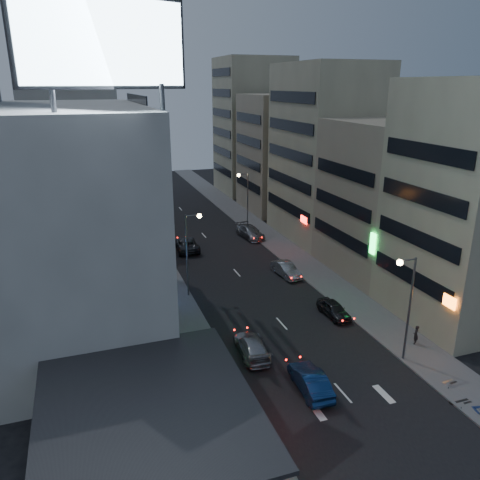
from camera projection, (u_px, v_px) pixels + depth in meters
name	position (u px, v px, depth m)	size (l,w,h in m)	color
ground	(378.00, 433.00, 27.46)	(180.00, 180.00, 0.00)	black
sidewalk_left	(157.00, 268.00, 51.85)	(4.00, 120.00, 0.12)	#4C4C4F
sidewalk_right	(289.00, 252.00, 56.81)	(4.00, 120.00, 0.12)	#4C4C4F
food_court	(132.00, 438.00, 24.32)	(11.00, 13.00, 3.88)	#AEA888
white_building	(59.00, 222.00, 37.27)	(14.00, 24.00, 18.00)	beige
shophouse_near	(470.00, 206.00, 38.34)	(10.00, 11.00, 20.00)	#AEA888
shophouse_mid	(387.00, 198.00, 49.43)	(11.00, 12.00, 16.00)	gray
shophouse_far	(325.00, 153.00, 59.98)	(10.00, 14.00, 22.00)	#AEA888
far_left_a	(75.00, 162.00, 59.82)	(11.00, 10.00, 20.00)	beige
far_left_b	(72.00, 166.00, 72.11)	(12.00, 10.00, 15.00)	slate
far_right_a	(281.00, 153.00, 74.21)	(11.00, 12.00, 18.00)	gray
far_right_b	(253.00, 127.00, 85.97)	(12.00, 12.00, 24.00)	#AEA888
billboard	(105.00, 42.00, 25.50)	(9.52, 3.75, 6.20)	#595B60
street_lamp_right_near	(407.00, 295.00, 32.96)	(1.60, 0.44, 8.02)	#595B60
street_lamp_left	(191.00, 243.00, 43.65)	(1.60, 0.44, 8.02)	#595B60
street_lamp_right_far	(245.00, 193.00, 63.44)	(1.60, 0.44, 8.02)	#595B60
parked_car_right_near	(334.00, 309.00, 41.08)	(1.60, 3.97, 1.35)	#25262A
parked_car_right_mid	(286.00, 269.00, 49.76)	(1.54, 4.42, 1.46)	#A8AAB0
parked_car_left	(186.00, 244.00, 57.42)	(2.58, 5.60, 1.56)	#232428
parked_car_right_far	(250.00, 232.00, 62.10)	(2.21, 5.43, 1.58)	gray
road_car_blue	(310.00, 381.00, 31.06)	(1.61, 4.61, 1.52)	navy
road_car_silver	(252.00, 346.00, 35.24)	(2.02, 4.96, 1.44)	gray
person	(416.00, 335.00, 36.49)	(0.56, 0.37, 1.54)	black
scooter_black_b	(468.00, 392.00, 30.18)	(1.66, 0.55, 1.01)	black
scooter_silver_b	(453.00, 372.00, 32.18)	(1.66, 0.55, 1.01)	gray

